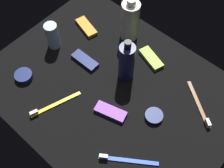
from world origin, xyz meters
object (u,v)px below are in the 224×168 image
Objects in this scene: snack_bar_navy at (85,61)px; cream_tin_left at (154,116)px; deodorant_stick at (54,35)px; toothbrush_brown at (200,106)px; bodywash_bottle at (130,20)px; snack_bar_purple at (111,112)px; snack_bar_orange at (86,27)px; snack_bar_lime at (151,58)px; cream_tin_right at (24,76)px; toothbrush_yellow at (53,105)px; lotion_bottle at (127,62)px; toothbrush_blue at (125,160)px.

snack_bar_navy is 32.19cm from cream_tin_left.
toothbrush_brown is (-55.28, -13.34, -4.69)cm from deodorant_stick.
bodywash_bottle is at bearing -129.64° from deodorant_stick.
snack_bar_purple is at bearing 35.50° from cream_tin_left.
toothbrush_brown reaches higher than snack_bar_orange.
snack_bar_orange is at bearing 27.40° from snack_bar_lime.
deodorant_stick is 57.06cm from toothbrush_brown.
cream_tin_right is at bearing 105.17° from snack_bar_orange.
toothbrush_yellow is at bearing 135.19° from deodorant_stick.
snack_bar_lime is at bearing -135.90° from snack_bar_navy.
toothbrush_brown is at bearing -149.52° from cream_tin_right.
snack_bar_lime is (-31.32, -18.20, -4.55)cm from deodorant_stick.
bodywash_bottle is 1.05× the size of toothbrush_yellow.
bodywash_bottle is 39.02cm from toothbrush_brown.
deodorant_stick is at bearing 13.17° from lotion_bottle.
toothbrush_brown is at bearing -173.51° from snack_bar_lime.
bodywash_bottle is at bearing -53.50° from lotion_bottle.
toothbrush_brown is at bearing -163.80° from snack_bar_navy.
deodorant_stick is 26.75cm from toothbrush_yellow.
bodywash_bottle reaches higher than snack_bar_lime.
snack_bar_navy is (-13.97, -1.52, -4.55)cm from deodorant_stick.
lotion_bottle reaches higher than cream_tin_right.
toothbrush_brown is 30.81cm from toothbrush_blue.
toothbrush_blue is at bearing 133.98° from snack_bar_lime.
bodywash_bottle is 34.66cm from snack_bar_purple.
cream_tin_left is (2.22, -17.10, 0.17)cm from toothbrush_blue.
deodorant_stick is at bearing 92.97° from snack_bar_orange.
cream_tin_right is at bearing 1.11° from toothbrush_blue.
toothbrush_blue is at bearing 131.04° from snack_bar_purple.
snack_bar_orange is at bearing -33.65° from toothbrush_blue.
snack_bar_purple is (-34.67, 7.75, -4.55)cm from deodorant_stick.
toothbrush_yellow is 35.67cm from snack_bar_orange.
deodorant_stick is 14.77cm from snack_bar_navy.
cream_tin_left is (9.15, 12.92, 0.17)cm from toothbrush_brown.
cream_tin_right reaches higher than snack_bar_orange.
cream_tin_left is (-43.10, 13.07, 0.03)cm from snack_bar_orange.
toothbrush_brown is 48.55cm from toothbrush_yellow.
snack_bar_lime is (23.96, -4.86, 0.14)cm from toothbrush_brown.
bodywash_bottle is 3.10× the size of cream_tin_left.
snack_bar_lime is (17.03, -34.88, 0.14)cm from toothbrush_blue.
toothbrush_blue is (-29.67, -1.88, 0.00)cm from toothbrush_yellow.
cream_tin_left is at bearing 54.68° from toothbrush_brown.
lotion_bottle is 1.76× the size of snack_bar_navy.
snack_bar_orange is (52.25, -0.15, 0.14)cm from toothbrush_brown.
toothbrush_brown is 0.88× the size of toothbrush_yellow.
toothbrush_brown reaches higher than cream_tin_left.
snack_bar_navy is at bearing -120.39° from cream_tin_right.
toothbrush_yellow reaches higher than snack_bar_lime.
cream_tin_right is (11.19, 19.08, 0.27)cm from snack_bar_navy.
lotion_bottle reaches higher than snack_bar_lime.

